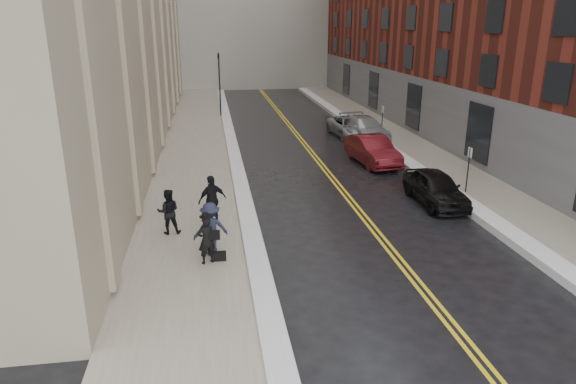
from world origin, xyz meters
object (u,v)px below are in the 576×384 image
object	(u,v)px
car_silver_near	(365,128)
pedestrian_c	(212,200)
pedestrian_b	(211,229)
car_silver_far	(350,127)
car_black	(436,188)
pedestrian_a	(168,212)
pedestrian_main	(206,240)
car_maroon	(372,150)

from	to	relation	value
car_silver_near	pedestrian_c	distance (m)	17.77
pedestrian_b	pedestrian_c	xyz separation A→B (m)	(0.09, 2.72, 0.06)
car_silver_far	pedestrian_b	size ratio (longest dim) A/B	2.64
car_black	pedestrian_a	size ratio (longest dim) A/B	2.52
pedestrian_b	pedestrian_c	world-z (taller)	pedestrian_c
pedestrian_c	car_silver_far	bearing A→B (deg)	-146.39
car_black	pedestrian_c	world-z (taller)	pedestrian_c
pedestrian_c	pedestrian_main	bearing A→B (deg)	61.56
car_silver_far	pedestrian_main	size ratio (longest dim) A/B	3.00
car_silver_far	pedestrian_a	xyz separation A→B (m)	(-11.20, -16.11, 0.33)
car_silver_far	pedestrian_b	world-z (taller)	pedestrian_b
car_black	car_silver_near	distance (m)	13.16
pedestrian_a	pedestrian_c	size ratio (longest dim) A/B	0.88
pedestrian_main	pedestrian_a	distance (m)	3.02
pedestrian_main	pedestrian_a	xyz separation A→B (m)	(-1.35, 2.70, 0.05)
car_black	pedestrian_a	bearing A→B (deg)	-169.92
car_silver_near	car_black	bearing A→B (deg)	-100.95
pedestrian_b	pedestrian_a	bearing A→B (deg)	-68.48
car_silver_far	pedestrian_c	bearing A→B (deg)	-127.81
car_maroon	car_silver_far	xyz separation A→B (m)	(0.73, 7.33, -0.12)
car_black	pedestrian_b	size ratio (longest dim) A/B	2.35
pedestrian_main	pedestrian_c	bearing A→B (deg)	-117.96
car_black	car_silver_far	bearing A→B (deg)	89.81
pedestrian_b	car_maroon	bearing A→B (deg)	-144.83
pedestrian_main	car_silver_far	bearing A→B (deg)	-141.59
car_black	pedestrian_main	size ratio (longest dim) A/B	2.67
car_silver_near	pedestrian_a	size ratio (longest dim) A/B	3.03
car_maroon	pedestrian_a	bearing A→B (deg)	-146.31
car_maroon	pedestrian_b	world-z (taller)	pedestrian_b
car_silver_near	pedestrian_a	bearing A→B (deg)	-135.82
car_black	car_maroon	bearing A→B (deg)	95.83
pedestrian_main	pedestrian_b	size ratio (longest dim) A/B	0.88
pedestrian_c	pedestrian_a	bearing A→B (deg)	-0.57
pedestrian_b	pedestrian_c	size ratio (longest dim) A/B	0.94
car_black	pedestrian_a	distance (m)	11.34
pedestrian_b	pedestrian_c	bearing A→B (deg)	-107.02
pedestrian_a	pedestrian_b	world-z (taller)	pedestrian_b
car_silver_near	pedestrian_b	xyz separation A→B (m)	(-10.45, -17.15, 0.31)
pedestrian_a	pedestrian_c	bearing A→B (deg)	-157.94
pedestrian_main	pedestrian_b	bearing A→B (deg)	-126.25
car_silver_far	pedestrian_a	distance (m)	19.63
car_maroon	pedestrian_main	distance (m)	14.65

